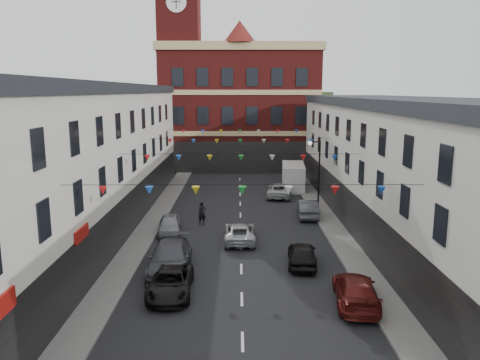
{
  "coord_description": "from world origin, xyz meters",
  "views": [
    {
      "loc": [
        -0.16,
        -25.66,
        10.16
      ],
      "look_at": [
        -0.05,
        8.51,
        3.64
      ],
      "focal_mm": 35.0,
      "sensor_mm": 36.0,
      "label": 1
    }
  ],
  "objects_px": {
    "street_lamp": "(316,165)",
    "car_right_d": "(302,254)",
    "car_left_d": "(170,258)",
    "car_right_c": "(356,290)",
    "pedestrian": "(202,213)",
    "car_left_e": "(170,224)",
    "car_right_e": "(308,208)",
    "car_left_c": "(171,283)",
    "moving_car": "(240,232)",
    "white_van": "(293,176)",
    "car_right_f": "(279,190)"
  },
  "relations": [
    {
      "from": "street_lamp",
      "to": "car_right_d",
      "type": "xyz_separation_m",
      "value": [
        -2.95,
        -13.36,
        -3.21
      ]
    },
    {
      "from": "street_lamp",
      "to": "car_left_d",
      "type": "bearing_deg",
      "value": -126.44
    },
    {
      "from": "car_right_c",
      "to": "car_right_d",
      "type": "bearing_deg",
      "value": -62.9
    },
    {
      "from": "pedestrian",
      "to": "car_left_e",
      "type": "bearing_deg",
      "value": -158.31
    },
    {
      "from": "pedestrian",
      "to": "car_right_e",
      "type": "bearing_deg",
      "value": -9.3
    },
    {
      "from": "car_left_d",
      "to": "car_left_c",
      "type": "bearing_deg",
      "value": -83.02
    },
    {
      "from": "car_left_e",
      "to": "car_right_d",
      "type": "xyz_separation_m",
      "value": [
        8.74,
        -6.32,
        0.02
      ]
    },
    {
      "from": "pedestrian",
      "to": "car_left_d",
      "type": "bearing_deg",
      "value": -120.55
    },
    {
      "from": "car_right_d",
      "to": "moving_car",
      "type": "height_order",
      "value": "car_right_d"
    },
    {
      "from": "car_right_c",
      "to": "car_right_e",
      "type": "distance_m",
      "value": 15.94
    },
    {
      "from": "car_left_d",
      "to": "car_right_d",
      "type": "distance_m",
      "value": 7.73
    },
    {
      "from": "car_right_e",
      "to": "white_van",
      "type": "distance_m",
      "value": 11.33
    },
    {
      "from": "car_left_c",
      "to": "car_left_e",
      "type": "bearing_deg",
      "value": 96.95
    },
    {
      "from": "car_right_f",
      "to": "car_right_d",
      "type": "bearing_deg",
      "value": 96.81
    },
    {
      "from": "car_left_c",
      "to": "street_lamp",
      "type": "bearing_deg",
      "value": 58.25
    },
    {
      "from": "car_left_e",
      "to": "white_van",
      "type": "xyz_separation_m",
      "value": [
        10.74,
        15.78,
        0.63
      ]
    },
    {
      "from": "moving_car",
      "to": "car_left_c",
      "type": "bearing_deg",
      "value": 67.46
    },
    {
      "from": "car_right_f",
      "to": "white_van",
      "type": "bearing_deg",
      "value": -106.75
    },
    {
      "from": "car_left_e",
      "to": "car_left_d",
      "type": "bearing_deg",
      "value": -87.58
    },
    {
      "from": "car_left_c",
      "to": "car_right_c",
      "type": "height_order",
      "value": "car_right_c"
    },
    {
      "from": "car_left_c",
      "to": "pedestrian",
      "type": "relative_size",
      "value": 2.55
    },
    {
      "from": "car_left_e",
      "to": "car_right_f",
      "type": "distance_m",
      "value": 14.83
    },
    {
      "from": "car_right_c",
      "to": "moving_car",
      "type": "bearing_deg",
      "value": -53.08
    },
    {
      "from": "street_lamp",
      "to": "car_left_c",
      "type": "height_order",
      "value": "street_lamp"
    },
    {
      "from": "car_right_f",
      "to": "car_left_c",
      "type": "bearing_deg",
      "value": 79.01
    },
    {
      "from": "moving_car",
      "to": "pedestrian",
      "type": "relative_size",
      "value": 2.54
    },
    {
      "from": "car_left_d",
      "to": "car_left_e",
      "type": "distance_m",
      "value": 7.41
    },
    {
      "from": "car_right_d",
      "to": "white_van",
      "type": "bearing_deg",
      "value": -89.63
    },
    {
      "from": "car_left_d",
      "to": "car_right_c",
      "type": "relative_size",
      "value": 1.16
    },
    {
      "from": "car_right_c",
      "to": "car_left_e",
      "type": "bearing_deg",
      "value": -40.27
    },
    {
      "from": "car_right_f",
      "to": "car_left_e",
      "type": "bearing_deg",
      "value": 60.33
    },
    {
      "from": "car_left_c",
      "to": "moving_car",
      "type": "relative_size",
      "value": 1.0
    },
    {
      "from": "car_right_e",
      "to": "moving_car",
      "type": "relative_size",
      "value": 0.97
    },
    {
      "from": "car_left_c",
      "to": "moving_car",
      "type": "bearing_deg",
      "value": 66.08
    },
    {
      "from": "car_right_c",
      "to": "car_right_e",
      "type": "xyz_separation_m",
      "value": [
        0.0,
        15.94,
        0.03
      ]
    },
    {
      "from": "street_lamp",
      "to": "car_left_e",
      "type": "distance_m",
      "value": 14.03
    },
    {
      "from": "moving_car",
      "to": "car_right_c",
      "type": "bearing_deg",
      "value": 119.88
    },
    {
      "from": "white_van",
      "to": "car_right_f",
      "type": "bearing_deg",
      "value": -109.18
    },
    {
      "from": "street_lamp",
      "to": "car_right_d",
      "type": "bearing_deg",
      "value": -102.45
    },
    {
      "from": "moving_car",
      "to": "car_left_d",
      "type": "bearing_deg",
      "value": 53.98
    },
    {
      "from": "car_left_c",
      "to": "car_left_d",
      "type": "relative_size",
      "value": 0.82
    },
    {
      "from": "car_right_d",
      "to": "car_right_e",
      "type": "bearing_deg",
      "value": -94.46
    },
    {
      "from": "car_left_c",
      "to": "pedestrian",
      "type": "distance_m",
      "value": 12.62
    },
    {
      "from": "car_right_e",
      "to": "car_right_f",
      "type": "height_order",
      "value": "car_right_e"
    },
    {
      "from": "car_right_e",
      "to": "street_lamp",
      "type": "bearing_deg",
      "value": -108.36
    },
    {
      "from": "car_right_d",
      "to": "car_left_c",
      "type": "bearing_deg",
      "value": 34.92
    },
    {
      "from": "car_right_f",
      "to": "car_right_c",
      "type": "bearing_deg",
      "value": 101.63
    },
    {
      "from": "car_right_f",
      "to": "pedestrian",
      "type": "bearing_deg",
      "value": 62.21
    },
    {
      "from": "car_right_d",
      "to": "white_van",
      "type": "distance_m",
      "value": 22.19
    },
    {
      "from": "car_left_e",
      "to": "white_van",
      "type": "height_order",
      "value": "white_van"
    }
  ]
}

